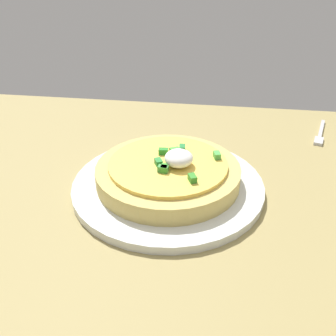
% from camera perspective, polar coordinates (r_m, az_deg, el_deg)
% --- Properties ---
extents(dining_table, '(1.21, 0.75, 0.02)m').
position_cam_1_polar(dining_table, '(0.44, 0.97, -8.12)').
color(dining_table, '#94844F').
rests_on(dining_table, ground).
extents(plate, '(0.25, 0.25, 0.01)m').
position_cam_1_polar(plate, '(0.47, -0.00, -2.69)').
color(plate, silver).
rests_on(plate, dining_table).
extents(pizza, '(0.19, 0.19, 0.05)m').
position_cam_1_polar(pizza, '(0.46, 0.04, -0.60)').
color(pizza, tan).
rests_on(pizza, plate).
extents(fork, '(0.04, 0.11, 0.00)m').
position_cam_1_polar(fork, '(0.67, 23.74, 5.10)').
color(fork, '#B7B7BC').
rests_on(fork, dining_table).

